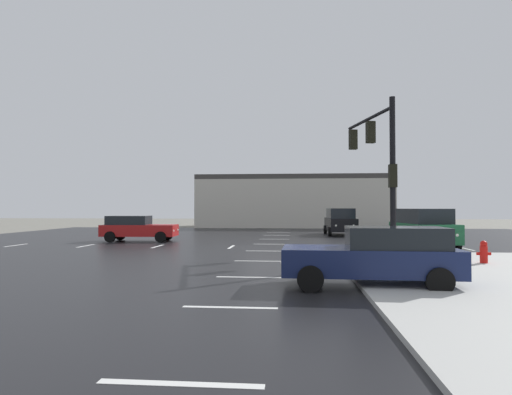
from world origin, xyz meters
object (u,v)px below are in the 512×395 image
Objects in this scene: traffic_signal_mast at (379,155)px; sedan_red at (137,228)px; suv_black at (340,221)px; sedan_navy at (376,255)px; suv_green at (423,227)px; fire_hydrant at (484,252)px.

sedan_red is (-13.27, 7.85, -3.45)m from traffic_signal_mast.
suv_black is at bearing 26.70° from sedan_red.
sedan_navy is 0.99× the size of sedan_red.
suv_green is at bearing -13.83° from sedan_red.
traffic_signal_mast reaches higher than suv_black.
traffic_signal_mast is at bearing -99.55° from sedan_navy.
sedan_red is at bearing -62.00° from suv_black.
traffic_signal_mast reaches higher than sedan_red.
suv_black reaches higher than sedan_navy.
sedan_navy is (-4.56, -4.50, 0.32)m from fire_hydrant.
sedan_navy is at bearing 155.52° from traffic_signal_mast.
traffic_signal_mast reaches higher than fire_hydrant.
traffic_signal_mast reaches higher than suv_green.
sedan_red is 15.24m from suv_black.
suv_green is at bearing -46.30° from traffic_signal_mast.
sedan_navy is 0.94× the size of suv_black.
sedan_navy is at bearing -5.23° from suv_black.
suv_black is (1.36, 22.35, 0.24)m from sedan_navy.
fire_hydrant is (3.16, -2.44, -3.76)m from traffic_signal_mast.
suv_black is (13.23, 7.57, 0.24)m from sedan_red.
suv_green and suv_black have the same top height.
traffic_signal_mast is 15.74m from suv_black.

